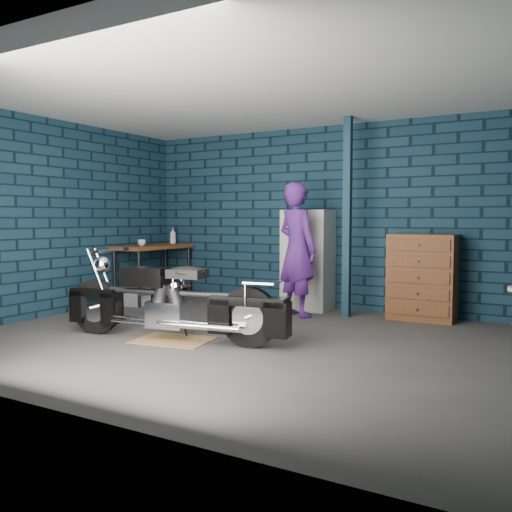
{
  "coord_description": "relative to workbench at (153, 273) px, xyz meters",
  "views": [
    {
      "loc": [
        3.12,
        -5.02,
        1.34
      ],
      "look_at": [
        0.08,
        0.3,
        0.92
      ],
      "focal_mm": 38.0,
      "sensor_mm": 36.0,
      "label": 1
    }
  ],
  "objects": [
    {
      "name": "tool_chest",
      "position": [
        4.18,
        0.48,
        0.11
      ],
      "size": [
        0.85,
        0.47,
        1.13
      ],
      "primitive_type": "cube",
      "color": "brown",
      "rests_on": "ground"
    },
    {
      "name": "workbench",
      "position": [
        0.0,
        0.0,
        0.0
      ],
      "size": [
        0.6,
        1.4,
        0.91
      ],
      "primitive_type": "cube",
      "color": "brown",
      "rests_on": "ground"
    },
    {
      "name": "bottle",
      "position": [
        -0.04,
        0.57,
        0.59
      ],
      "size": [
        0.14,
        0.14,
        0.27
      ],
      "primitive_type": "imported",
      "rotation": [
        0.0,
        0.0,
        0.4
      ],
      "color": "#96989F",
      "rests_on": "workbench"
    },
    {
      "name": "storage_bin",
      "position": [
        0.02,
        -0.5,
        -0.32
      ],
      "size": [
        0.44,
        0.31,
        0.27
      ],
      "primitive_type": "cube",
      "color": "#96989F",
      "rests_on": "ground"
    },
    {
      "name": "support_post",
      "position": [
        3.23,
        0.2,
        0.9
      ],
      "size": [
        0.1,
        0.1,
        2.7
      ],
      "primitive_type": "cube",
      "color": "#122C3A",
      "rests_on": "ground"
    },
    {
      "name": "person",
      "position": [
        2.62,
        -0.08,
        0.46
      ],
      "size": [
        0.79,
        0.67,
        1.83
      ],
      "primitive_type": "imported",
      "rotation": [
        0.0,
        0.0,
        2.72
      ],
      "color": "#4B1E74",
      "rests_on": "ground"
    },
    {
      "name": "motorcycle",
      "position": [
        2.09,
        -2.11,
        0.04
      ],
      "size": [
        2.33,
        0.96,
        1.0
      ],
      "primitive_type": null,
      "rotation": [
        0.0,
        0.0,
        0.15
      ],
      "color": "black",
      "rests_on": "ground"
    },
    {
      "name": "room_walls",
      "position": [
        2.68,
        -1.2,
        1.45
      ],
      "size": [
        6.02,
        5.01,
        2.71
      ],
      "color": "#102838",
      "rests_on": "ground"
    },
    {
      "name": "locker",
      "position": [
        2.52,
        0.48,
        0.28
      ],
      "size": [
        0.68,
        0.49,
        1.46
      ],
      "primitive_type": "cube",
      "color": "beige",
      "rests_on": "ground"
    },
    {
      "name": "ground",
      "position": [
        2.68,
        -1.75,
        -0.46
      ],
      "size": [
        6.0,
        6.0,
        0.0
      ],
      "primitive_type": "plane",
      "color": "#444240",
      "rests_on": "ground"
    },
    {
      "name": "cup_a",
      "position": [
        -0.01,
        -0.26,
        0.5
      ],
      "size": [
        0.13,
        0.13,
        0.1
      ],
      "primitive_type": "imported",
      "rotation": [
        0.0,
        0.0,
        -0.07
      ],
      "color": "beige",
      "rests_on": "workbench"
    },
    {
      "name": "drip_mat",
      "position": [
        2.09,
        -2.11,
        -0.45
      ],
      "size": [
        0.9,
        0.73,
        0.01
      ],
      "primitive_type": "cube",
      "rotation": [
        0.0,
        0.0,
        0.15
      ],
      "color": "olive",
      "rests_on": "ground"
    }
  ]
}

